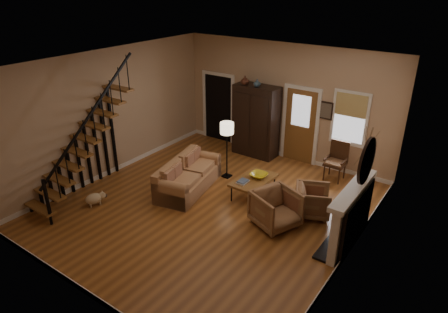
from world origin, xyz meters
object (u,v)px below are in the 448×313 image
Objects in this scene: armchair_left at (276,209)px; side_chair at (336,162)px; sofa at (189,176)px; floor_lamp at (227,150)px; armoire at (256,121)px; armchair_right at (313,201)px; coffee_table at (253,187)px.

side_chair reaches higher than armchair_left.
sofa is 3.82m from side_chair.
armoire is at bearing 95.31° from floor_lamp.
sofa is 3.09m from armchair_right.
floor_lamp is at bearing -84.69° from armoire.
armchair_right is (1.51, 0.05, 0.12)m from coffee_table.
armchair_left is 1.16× the size of armchair_right.
armoire is at bearing 120.27° from coffee_table.
armchair_left is 0.58× the size of floor_lamp.
armoire reaches higher than side_chair.
armchair_right is (0.47, 0.85, -0.06)m from armchair_left.
side_chair is at bearing 57.00° from coffee_table.
armoire is 1.37× the size of floor_lamp.
floor_lamp is 1.50× the size of side_chair.
armchair_left is (2.31, -2.97, -0.65)m from armoire.
sofa is (-0.23, -2.82, -0.67)m from armoire.
armoire is at bearing 27.69° from armchair_right.
armchair_right is (3.01, 0.70, -0.03)m from sofa.
armoire reaches higher than armchair_left.
armoire reaches higher than armchair_right.
floor_lamp is at bearing 56.21° from armchair_right.
side_chair is (1.28, 1.97, 0.28)m from coffee_table.
floor_lamp is (-1.11, 0.46, 0.54)m from coffee_table.
armchair_right is at bearing -37.42° from armoire.
armchair_right is at bearing 1.85° from coffee_table.
coffee_table is 1.18× the size of side_chair.
coffee_table is at bearing 75.08° from armchair_left.
sofa is at bearing -94.66° from armoire.
armchair_left reaches higher than sofa.
armoire is 1.02× the size of sofa.
armoire is 3.82m from armchair_left.
side_chair is (0.24, 2.77, 0.11)m from armchair_left.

